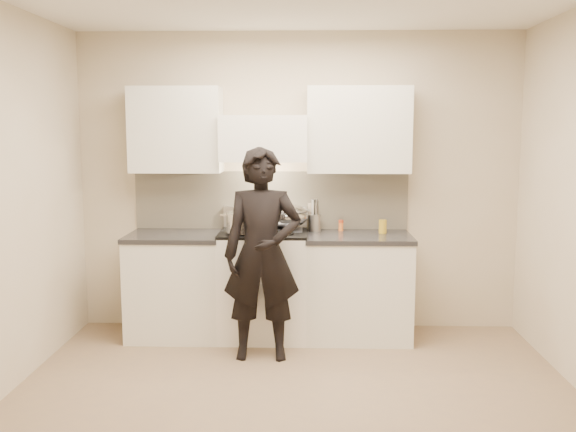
{
  "coord_description": "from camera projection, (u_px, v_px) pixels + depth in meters",
  "views": [
    {
      "loc": [
        0.08,
        -4.1,
        1.84
      ],
      "look_at": [
        -0.07,
        1.05,
        1.13
      ],
      "focal_mm": 40.0,
      "sensor_mm": 36.0,
      "label": 1
    }
  ],
  "objects": [
    {
      "name": "ground_plane",
      "position": [
        294.0,
        404.0,
        4.32
      ],
      "size": [
        4.0,
        4.0,
        0.0
      ],
      "primitive_type": "plane",
      "color": "#8A6F4F"
    },
    {
      "name": "room_shell",
      "position": [
        287.0,
        163.0,
        4.47
      ],
      "size": [
        4.04,
        3.54,
        2.7
      ],
      "color": "beige",
      "rests_on": "ground"
    },
    {
      "name": "stove",
      "position": [
        264.0,
        284.0,
        5.67
      ],
      "size": [
        0.76,
        0.65,
        0.96
      ],
      "color": "white",
      "rests_on": "ground"
    },
    {
      "name": "counter_right",
      "position": [
        358.0,
        286.0,
        5.65
      ],
      "size": [
        0.92,
        0.67,
        0.92
      ],
      "color": "silver",
      "rests_on": "ground"
    },
    {
      "name": "counter_left",
      "position": [
        176.0,
        285.0,
        5.7
      ],
      "size": [
        0.82,
        0.67,
        0.92
      ],
      "color": "silver",
      "rests_on": "ground"
    },
    {
      "name": "wok",
      "position": [
        287.0,
        215.0,
        5.71
      ],
      "size": [
        0.41,
        0.51,
        0.33
      ],
      "color": "silver",
      "rests_on": "stove"
    },
    {
      "name": "stock_pot",
      "position": [
        241.0,
        222.0,
        5.46
      ],
      "size": [
        0.36,
        0.28,
        0.17
      ],
      "color": "silver",
      "rests_on": "stove"
    },
    {
      "name": "utensil_crock",
      "position": [
        315.0,
        222.0,
        5.75
      ],
      "size": [
        0.11,
        0.11,
        0.29
      ],
      "color": "#ADADAD",
      "rests_on": "counter_right"
    },
    {
      "name": "spice_jar",
      "position": [
        341.0,
        225.0,
        5.78
      ],
      "size": [
        0.04,
        0.04,
        0.1
      ],
      "color": "orange",
      "rests_on": "counter_right"
    },
    {
      "name": "oil_glass",
      "position": [
        383.0,
        227.0,
        5.65
      ],
      "size": [
        0.07,
        0.07,
        0.12
      ],
      "color": "gold",
      "rests_on": "counter_right"
    },
    {
      "name": "person",
      "position": [
        262.0,
        254.0,
        5.09
      ],
      "size": [
        0.63,
        0.43,
        1.69
      ],
      "primitive_type": "imported",
      "rotation": [
        0.0,
        0.0,
        0.04
      ],
      "color": "black",
      "rests_on": "ground"
    }
  ]
}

